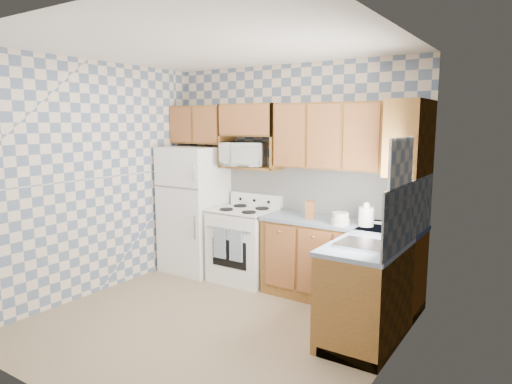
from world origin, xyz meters
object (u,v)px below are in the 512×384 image
stove_body (244,245)px  microwave (244,154)px  electric_kettle (366,217)px  refrigerator (194,209)px

stove_body → microwave: size_ratio=1.63×
microwave → electric_kettle: 1.81m
refrigerator → stove_body: 0.89m
refrigerator → stove_body: (0.80, 0.03, -0.39)m
stove_body → microwave: microwave is taller
refrigerator → stove_body: bearing=1.8°
refrigerator → electric_kettle: refrigerator is taller
refrigerator → electric_kettle: 2.42m
refrigerator → microwave: microwave is taller
stove_body → refrigerator: bearing=-178.2°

